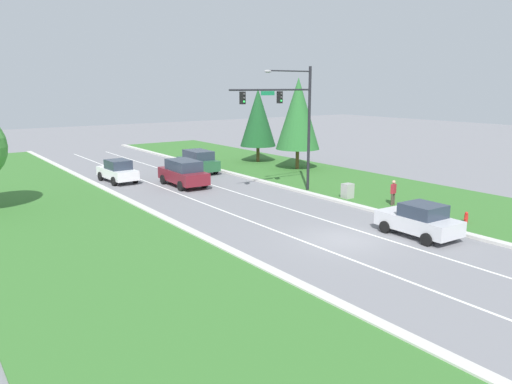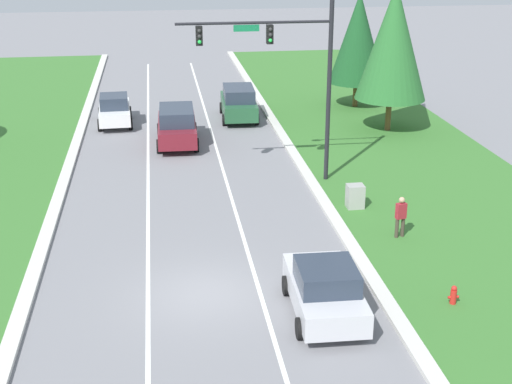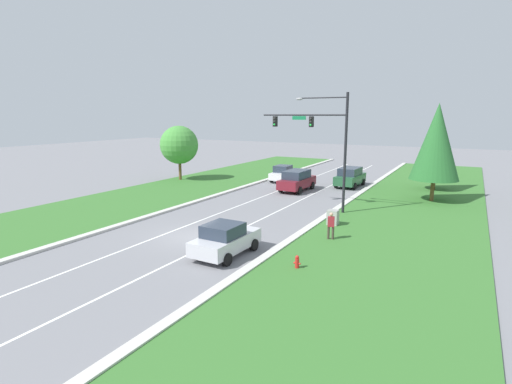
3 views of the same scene
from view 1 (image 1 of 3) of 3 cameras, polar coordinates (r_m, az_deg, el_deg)
The scene contains 17 objects.
ground_plane at distance 25.38m, azimuth 9.99°, elevation -5.41°, with size 160.00×160.00×0.00m, color slate.
curb_strip_right at distance 29.52m, azimuth 17.77°, elevation -3.18°, with size 0.50×90.00×0.15m.
curb_strip_left at distance 21.88m, azimuth -0.59°, elevation -7.89°, with size 0.50×90.00×0.15m.
grass_verge_right at distance 33.78m, azimuth 23.15°, elevation -1.76°, with size 10.00×90.00×0.08m.
grass_verge_left at distance 19.59m, azimuth -13.54°, elevation -10.80°, with size 10.00×90.00×0.08m.
lane_stripe_inner_left at distance 24.18m, azimuth 6.97°, elevation -6.19°, with size 0.14×81.00×0.01m.
lane_stripe_inner_right at distance 26.64m, azimuth 12.73°, elevation -4.68°, with size 0.14×81.00×0.01m.
traffic_signal_mast at distance 34.80m, azimuth 3.88°, elevation 9.17°, with size 6.80×0.41×8.87m.
forest_suv at distance 44.40m, azimuth -6.64°, elevation 3.53°, with size 2.31×4.87×1.98m.
white_sedan at distance 41.18m, azimuth -15.54°, elevation 2.33°, with size 2.13×4.52×1.80m.
burgundy_suv at distance 38.42m, azimuth -8.30°, elevation 2.21°, with size 2.28×5.10×2.02m.
silver_sedan at distance 26.66m, azimuth 18.16°, elevation -3.07°, with size 2.22×4.26×1.73m.
utility_cabinet at distance 34.28m, azimuth 10.41°, elevation 0.07°, with size 0.70×0.60×1.07m.
pedestrian at distance 32.81m, azimuth 15.42°, elevation 0.01°, with size 0.42×0.31×1.69m.
fire_hydrant at distance 30.08m, azimuth 22.88°, elevation -2.75°, with size 0.34×0.20×0.70m.
conifer_near_right_tree at distance 45.36m, azimuth 4.83°, elevation 8.91°, with size 3.97×3.97×8.26m.
conifer_far_right_tree at distance 49.68m, azimuth 0.23°, elevation 8.51°, with size 3.53×3.53×7.30m.
Camera 1 is at (-17.37, -16.90, 7.54)m, focal length 35.00 mm.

